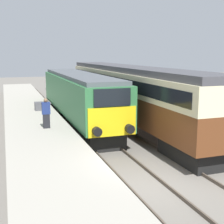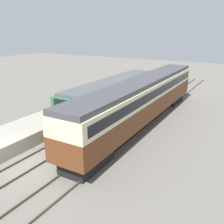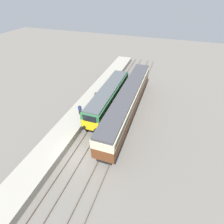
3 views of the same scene
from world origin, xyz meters
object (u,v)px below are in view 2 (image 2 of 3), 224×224
(luggage_crate, at_px, (97,97))
(passenger_carriage, at_px, (143,97))
(person_on_platform, at_px, (60,105))
(locomotive, at_px, (113,96))

(luggage_crate, bearing_deg, passenger_carriage, -16.41)
(person_on_platform, bearing_deg, passenger_carriage, 31.69)
(locomotive, bearing_deg, luggage_crate, 156.89)
(person_on_platform, relative_size, luggage_crate, 2.34)
(luggage_crate, bearing_deg, person_on_platform, -92.68)
(locomotive, xyz_separation_m, luggage_crate, (-2.61, 1.11, -0.74))
(locomotive, height_order, luggage_crate, locomotive)
(locomotive, xyz_separation_m, passenger_carriage, (3.40, -0.66, 0.47))
(person_on_platform, bearing_deg, luggage_crate, 87.32)
(person_on_platform, xyz_separation_m, luggage_crate, (0.26, 5.64, -0.51))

